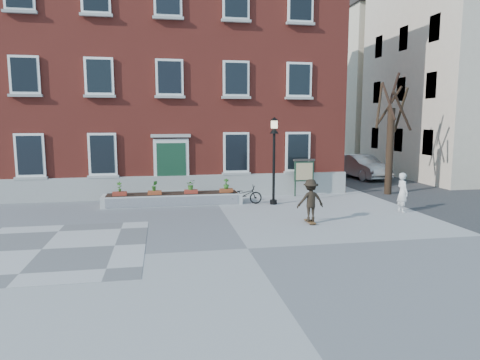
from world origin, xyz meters
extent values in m
plane|color=gray|center=(0.00, 0.00, 0.00)|extent=(100.00, 100.00, 0.00)
cube|color=#5B5B5E|center=(-6.00, 1.00, 0.01)|extent=(6.00, 6.00, 0.01)
imported|color=black|center=(1.19, 6.74, 0.43)|extent=(1.65, 0.61, 0.86)
imported|color=#B1B4B6|center=(10.45, 14.03, 0.77)|extent=(2.25, 4.87, 1.55)
imported|color=silver|center=(7.33, 3.91, 0.82)|extent=(0.41, 0.61, 1.64)
cube|color=maroon|center=(-2.00, 14.00, 6.00)|extent=(18.00, 10.00, 12.00)
cube|color=#A0A09B|center=(-2.00, 8.88, 0.55)|extent=(18.00, 0.24, 1.10)
cube|color=#A3A49F|center=(-2.00, 8.75, 0.10)|extent=(2.60, 0.80, 0.20)
cube|color=gray|center=(-2.00, 8.90, 0.30)|extent=(2.20, 0.50, 0.20)
cube|color=silver|center=(-2.00, 8.92, 1.65)|extent=(1.70, 0.12, 2.50)
cube|color=#143924|center=(-2.00, 8.87, 1.55)|extent=(1.40, 0.06, 2.30)
cube|color=#A8A8A3|center=(-2.00, 8.88, 3.05)|extent=(1.90, 0.25, 0.15)
cube|color=white|center=(-8.40, 8.90, 2.20)|extent=(1.30, 0.10, 2.00)
cube|color=black|center=(-8.40, 8.85, 2.20)|extent=(1.08, 0.04, 1.78)
cube|color=#A4A39F|center=(-8.40, 8.84, 1.14)|extent=(1.44, 0.20, 0.12)
cube|color=silver|center=(-8.40, 8.90, 5.80)|extent=(1.30, 0.10, 1.70)
cube|color=black|center=(-8.40, 8.85, 5.80)|extent=(1.08, 0.04, 1.48)
cube|color=gray|center=(-8.40, 8.84, 4.89)|extent=(1.44, 0.20, 0.12)
cube|color=gray|center=(-8.40, 8.84, 8.49)|extent=(1.44, 0.20, 0.12)
cube|color=white|center=(-5.20, 8.90, 2.20)|extent=(1.30, 0.10, 2.00)
cube|color=black|center=(-5.20, 8.85, 2.20)|extent=(1.08, 0.04, 1.78)
cube|color=#ACACA6|center=(-5.20, 8.84, 1.14)|extent=(1.44, 0.20, 0.12)
cube|color=white|center=(-5.20, 8.90, 5.80)|extent=(1.30, 0.10, 1.70)
cube|color=black|center=(-5.20, 8.85, 5.80)|extent=(1.08, 0.04, 1.48)
cube|color=#989893|center=(-5.20, 8.84, 4.89)|extent=(1.44, 0.20, 0.12)
cube|color=#A9A9A4|center=(-5.20, 8.84, 8.49)|extent=(1.44, 0.20, 0.12)
cube|color=white|center=(-2.00, 8.90, 5.80)|extent=(1.30, 0.10, 1.70)
cube|color=black|center=(-2.00, 8.85, 5.80)|extent=(1.08, 0.04, 1.48)
cube|color=#A7A8A2|center=(-2.00, 8.84, 4.89)|extent=(1.44, 0.20, 0.12)
cube|color=#A8A8A2|center=(-2.00, 8.84, 8.49)|extent=(1.44, 0.20, 0.12)
cube|color=white|center=(1.20, 8.90, 2.20)|extent=(1.30, 0.10, 2.00)
cube|color=black|center=(1.20, 8.85, 2.20)|extent=(1.08, 0.04, 1.78)
cube|color=#A5A5A0|center=(1.20, 8.84, 1.14)|extent=(1.44, 0.20, 0.12)
cube|color=silver|center=(1.20, 8.90, 5.80)|extent=(1.30, 0.10, 1.70)
cube|color=black|center=(1.20, 8.85, 5.80)|extent=(1.08, 0.04, 1.48)
cube|color=#9E9F99|center=(1.20, 8.84, 4.89)|extent=(1.44, 0.20, 0.12)
cube|color=silver|center=(1.20, 8.90, 9.40)|extent=(1.30, 0.10, 1.70)
cube|color=black|center=(1.20, 8.85, 9.40)|extent=(1.08, 0.04, 1.48)
cube|color=#A2A29D|center=(1.20, 8.84, 8.49)|extent=(1.44, 0.20, 0.12)
cube|color=white|center=(4.40, 8.90, 2.20)|extent=(1.30, 0.10, 2.00)
cube|color=black|center=(4.40, 8.85, 2.20)|extent=(1.08, 0.04, 1.78)
cube|color=#A5A5A0|center=(4.40, 8.84, 1.14)|extent=(1.44, 0.20, 0.12)
cube|color=white|center=(4.40, 8.90, 5.80)|extent=(1.30, 0.10, 1.70)
cube|color=black|center=(4.40, 8.85, 5.80)|extent=(1.08, 0.04, 1.48)
cube|color=#A7A8A2|center=(4.40, 8.84, 4.89)|extent=(1.44, 0.20, 0.12)
cube|color=white|center=(4.40, 8.90, 9.40)|extent=(1.30, 0.10, 1.70)
cube|color=black|center=(4.40, 8.85, 9.40)|extent=(1.08, 0.04, 1.48)
cube|color=#9F9F9A|center=(4.40, 8.84, 8.49)|extent=(1.44, 0.20, 0.12)
cube|color=beige|center=(-2.00, 7.20, 0.25)|extent=(6.20, 1.10, 0.50)
cube|color=#B6B6B6|center=(-2.00, 6.64, 0.25)|extent=(5.80, 0.02, 0.40)
cube|color=black|center=(-2.00, 7.20, 0.50)|extent=(5.80, 0.90, 0.06)
cube|color=maroon|center=(-4.30, 6.95, 0.60)|extent=(0.60, 0.25, 0.20)
imported|color=#2E601C|center=(-4.30, 6.95, 0.92)|extent=(0.24, 0.24, 0.45)
cube|color=#953F20|center=(-2.80, 6.95, 0.60)|extent=(0.60, 0.25, 0.20)
imported|color=#29631D|center=(-2.80, 6.95, 0.92)|extent=(0.25, 0.25, 0.45)
cube|color=maroon|center=(-1.20, 6.95, 0.60)|extent=(0.60, 0.25, 0.20)
imported|color=#32681F|center=(-1.20, 6.95, 0.92)|extent=(0.40, 0.40, 0.45)
cube|color=brown|center=(0.40, 6.95, 0.60)|extent=(0.60, 0.25, 0.20)
imported|color=#285F1C|center=(0.40, 6.95, 0.92)|extent=(0.25, 0.25, 0.45)
cylinder|color=#312115|center=(9.00, 8.00, 2.20)|extent=(0.36, 0.36, 4.40)
cylinder|color=#2D2114|center=(9.51, 8.00, 4.29)|extent=(0.12, 1.12, 2.23)
cylinder|color=#2F2015|center=(9.17, 8.52, 4.55)|extent=(1.18, 0.49, 1.97)
cylinder|color=#312215|center=(8.51, 8.36, 4.55)|extent=(0.88, 1.14, 2.35)
cylinder|color=#301E15|center=(8.70, 7.78, 4.73)|extent=(0.60, 0.77, 1.90)
cylinder|color=black|center=(9.20, 7.37, 4.24)|extent=(1.39, 0.55, 1.95)
cylinder|color=black|center=(9.16, 8.13, 5.37)|extent=(0.43, 0.48, 1.58)
cube|color=#38383A|center=(12.00, 18.00, 0.00)|extent=(8.00, 36.00, 0.01)
cube|color=beige|center=(18.00, 14.00, 7.00)|extent=(10.00, 11.00, 14.00)
cube|color=beige|center=(18.00, 26.00, 6.50)|extent=(10.00, 11.00, 13.00)
cube|color=#342E2C|center=(18.00, 26.00, 13.25)|extent=(10.40, 11.40, 0.50)
cube|color=black|center=(13.04, 10.80, 2.50)|extent=(0.08, 1.00, 1.50)
cube|color=black|center=(13.04, 14.00, 2.50)|extent=(0.08, 1.00, 1.50)
cube|color=black|center=(13.04, 17.20, 2.50)|extent=(0.08, 1.00, 1.50)
cube|color=black|center=(13.04, 10.80, 5.80)|extent=(0.08, 1.00, 1.50)
cube|color=black|center=(13.04, 14.00, 5.80)|extent=(0.08, 1.00, 1.50)
cube|color=black|center=(13.04, 17.20, 5.80)|extent=(0.08, 1.00, 1.50)
cube|color=black|center=(13.04, 10.80, 9.00)|extent=(0.08, 1.00, 1.50)
cube|color=black|center=(13.04, 14.00, 9.00)|extent=(0.08, 1.00, 1.50)
cube|color=black|center=(13.04, 17.20, 9.00)|extent=(0.08, 1.00, 1.50)
cylinder|color=black|center=(2.50, 6.47, 0.10)|extent=(0.32, 0.32, 0.20)
cylinder|color=black|center=(2.50, 6.47, 1.60)|extent=(0.12, 0.12, 3.20)
cone|color=black|center=(2.50, 6.47, 3.35)|extent=(0.40, 0.40, 0.30)
cube|color=beige|center=(2.50, 6.47, 3.60)|extent=(0.24, 0.24, 0.34)
cone|color=black|center=(2.50, 6.47, 3.85)|extent=(0.40, 0.40, 0.16)
cylinder|color=#183020|center=(4.10, 8.30, 0.90)|extent=(0.08, 0.08, 1.80)
cylinder|color=#172F21|center=(5.00, 8.30, 0.90)|extent=(0.08, 0.08, 1.80)
cube|color=#193323|center=(4.55, 8.30, 1.25)|extent=(1.00, 0.10, 1.00)
cube|color=beige|center=(4.55, 8.24, 1.25)|extent=(0.85, 0.02, 0.85)
cube|color=#36312F|center=(4.55, 8.30, 1.82)|extent=(1.10, 0.16, 0.10)
cube|color=brown|center=(2.91, 2.72, 0.06)|extent=(0.22, 0.78, 0.03)
cylinder|color=black|center=(2.82, 2.44, 0.03)|extent=(0.03, 0.05, 0.05)
cylinder|color=black|center=(3.00, 2.44, 0.03)|extent=(0.03, 0.05, 0.05)
cylinder|color=black|center=(2.82, 3.00, 0.03)|extent=(0.03, 0.05, 0.05)
cylinder|color=black|center=(3.00, 3.00, 0.03)|extent=(0.03, 0.05, 0.05)
imported|color=black|center=(2.91, 2.72, 0.86)|extent=(1.03, 0.61, 1.57)
camera|label=1|loc=(-2.43, -12.05, 3.77)|focal=32.00mm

